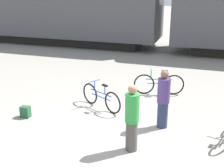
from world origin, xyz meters
name	(u,v)px	position (x,y,z in m)	size (l,w,h in m)	color
ground_plane	(104,133)	(0.00, 0.00, 0.00)	(80.00, 80.00, 0.00)	gray
rail_near	(163,52)	(0.00, 10.03, 0.01)	(70.12, 0.07, 0.01)	#4C4238
rail_far	(167,47)	(0.00, 11.46, 0.01)	(70.12, 0.07, 0.01)	#4C4238
bicycle_blue	(101,97)	(-0.65, 1.57, 0.37)	(1.60, 0.92, 0.87)	black
bicycle_teal	(159,84)	(0.89, 3.40, 0.39)	(1.75, 0.54, 0.92)	black
person_in_green	(132,118)	(0.93, -0.61, 0.84)	(0.34, 0.34, 1.68)	#514C47
person_in_purple	(163,99)	(1.44, 0.85, 0.83)	(0.35, 0.35, 1.66)	#283351
backpack	(25,112)	(-2.58, 0.23, 0.17)	(0.28, 0.20, 0.34)	#235633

